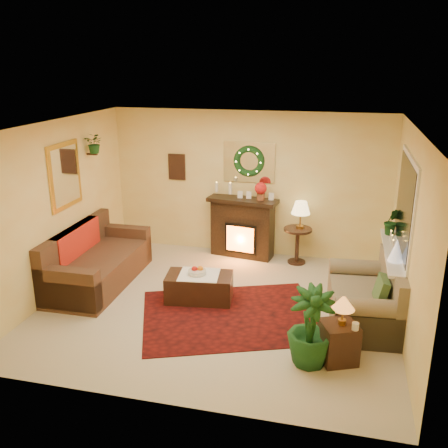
% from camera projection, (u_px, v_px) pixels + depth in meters
% --- Properties ---
extents(floor, '(5.00, 5.00, 0.00)m').
position_uv_depth(floor, '(218.00, 306.00, 7.29)').
color(floor, beige).
rests_on(floor, ground).
extents(ceiling, '(5.00, 5.00, 0.00)m').
position_uv_depth(ceiling, '(218.00, 126.00, 6.47)').
color(ceiling, white).
rests_on(ceiling, ground).
extents(wall_back, '(5.00, 5.00, 0.00)m').
position_uv_depth(wall_back, '(249.00, 184.00, 8.95)').
color(wall_back, '#EFD88C').
rests_on(wall_back, ground).
extents(wall_front, '(5.00, 5.00, 0.00)m').
position_uv_depth(wall_front, '(160.00, 291.00, 4.80)').
color(wall_front, '#EFD88C').
rests_on(wall_front, ground).
extents(wall_left, '(4.50, 4.50, 0.00)m').
position_uv_depth(wall_left, '(56.00, 209.00, 7.44)').
color(wall_left, '#EFD88C').
rests_on(wall_left, ground).
extents(wall_right, '(4.50, 4.50, 0.00)m').
position_uv_depth(wall_right, '(409.00, 236.00, 6.32)').
color(wall_right, '#EFD88C').
rests_on(wall_right, ground).
extents(area_rug, '(2.94, 2.59, 0.01)m').
position_uv_depth(area_rug, '(231.00, 316.00, 6.99)').
color(area_rug, '#4D0101').
rests_on(area_rug, floor).
extents(sofa, '(0.97, 2.15, 0.92)m').
position_uv_depth(sofa, '(99.00, 258.00, 7.90)').
color(sofa, '#472E23').
rests_on(sofa, floor).
extents(red_throw, '(0.78, 1.26, 0.02)m').
position_uv_depth(red_throw, '(98.00, 253.00, 8.03)').
color(red_throw, red).
rests_on(red_throw, sofa).
extents(fireplace, '(1.15, 0.51, 1.02)m').
position_uv_depth(fireplace, '(243.00, 227.00, 9.01)').
color(fireplace, black).
rests_on(fireplace, floor).
extents(poinsettia, '(0.21, 0.21, 0.21)m').
position_uv_depth(poinsettia, '(261.00, 188.00, 8.66)').
color(poinsettia, red).
rests_on(poinsettia, fireplace).
extents(mantel_candle_a, '(0.06, 0.06, 0.17)m').
position_uv_depth(mantel_candle_a, '(217.00, 187.00, 8.90)').
color(mantel_candle_a, white).
rests_on(mantel_candle_a, fireplace).
extents(mantel_candle_b, '(0.07, 0.07, 0.20)m').
position_uv_depth(mantel_candle_b, '(230.00, 189.00, 8.80)').
color(mantel_candle_b, white).
rests_on(mantel_candle_b, fireplace).
extents(mantel_mirror, '(0.92, 0.02, 0.72)m').
position_uv_depth(mantel_mirror, '(249.00, 162.00, 8.81)').
color(mantel_mirror, white).
rests_on(mantel_mirror, wall_back).
extents(wreath, '(0.55, 0.11, 0.55)m').
position_uv_depth(wreath, '(249.00, 162.00, 8.77)').
color(wreath, '#194719').
rests_on(wreath, wall_back).
extents(wall_art, '(0.32, 0.03, 0.48)m').
position_uv_depth(wall_art, '(177.00, 167.00, 9.16)').
color(wall_art, '#381E11').
rests_on(wall_art, wall_back).
extents(gold_mirror, '(0.03, 0.84, 1.00)m').
position_uv_depth(gold_mirror, '(65.00, 175.00, 7.57)').
color(gold_mirror, gold).
rests_on(gold_mirror, wall_left).
extents(hanging_plant, '(0.33, 0.28, 0.36)m').
position_uv_depth(hanging_plant, '(96.00, 153.00, 8.16)').
color(hanging_plant, '#194719').
rests_on(hanging_plant, wall_left).
extents(loveseat, '(1.01, 1.59, 0.88)m').
position_uv_depth(loveseat, '(365.00, 293.00, 6.73)').
color(loveseat, tan).
rests_on(loveseat, floor).
extents(window_frame, '(0.03, 1.86, 1.36)m').
position_uv_depth(window_frame, '(406.00, 205.00, 6.75)').
color(window_frame, white).
rests_on(window_frame, wall_right).
extents(window_glass, '(0.02, 1.70, 1.22)m').
position_uv_depth(window_glass, '(404.00, 205.00, 6.75)').
color(window_glass, black).
rests_on(window_glass, wall_right).
extents(window_sill, '(0.22, 1.86, 0.04)m').
position_uv_depth(window_sill, '(392.00, 251.00, 6.99)').
color(window_sill, white).
rests_on(window_sill, wall_right).
extents(mini_tree, '(0.21, 0.21, 0.31)m').
position_uv_depth(mini_tree, '(396.00, 250.00, 6.54)').
color(mini_tree, white).
rests_on(mini_tree, window_sill).
extents(sill_plant, '(0.30, 0.24, 0.55)m').
position_uv_depth(sill_plant, '(392.00, 223.00, 7.53)').
color(sill_plant, black).
rests_on(sill_plant, window_sill).
extents(side_table_round, '(0.51, 0.51, 0.64)m').
position_uv_depth(side_table_round, '(297.00, 245.00, 8.74)').
color(side_table_round, black).
rests_on(side_table_round, floor).
extents(lamp_cream, '(0.33, 0.33, 0.50)m').
position_uv_depth(lamp_cream, '(300.00, 215.00, 8.58)').
color(lamp_cream, '#FFDA89').
rests_on(lamp_cream, side_table_round).
extents(end_table_square, '(0.52, 0.52, 0.49)m').
position_uv_depth(end_table_square, '(338.00, 340.00, 5.89)').
color(end_table_square, black).
rests_on(end_table_square, floor).
extents(lamp_tiffany, '(0.27, 0.27, 0.39)m').
position_uv_depth(lamp_tiffany, '(343.00, 304.00, 5.74)').
color(lamp_tiffany, orange).
rests_on(lamp_tiffany, end_table_square).
extents(coffee_table, '(1.03, 0.66, 0.41)m').
position_uv_depth(coffee_table, '(199.00, 287.00, 7.40)').
color(coffee_table, '#552218').
rests_on(coffee_table, floor).
extents(fruit_bowl, '(0.26, 0.26, 0.06)m').
position_uv_depth(fruit_bowl, '(197.00, 272.00, 7.34)').
color(fruit_bowl, silver).
rests_on(fruit_bowl, coffee_table).
extents(floor_palm, '(1.88, 1.88, 2.88)m').
position_uv_depth(floor_palm, '(311.00, 329.00, 5.78)').
color(floor_palm, '#1F5A1C').
rests_on(floor_palm, floor).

